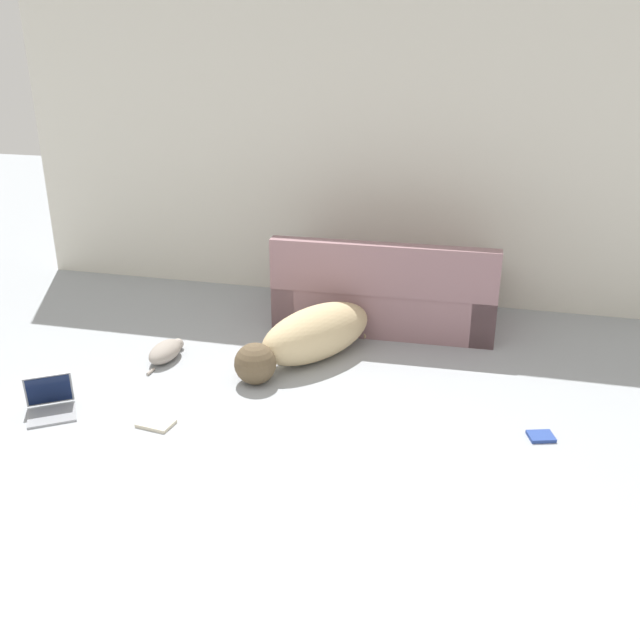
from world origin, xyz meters
name	(u,v)px	position (x,y,z in m)	size (l,w,h in m)	color
ground_plane	(211,533)	(0.00, 0.00, 0.00)	(20.00, 20.00, 0.00)	#999EA3
wall_back	(353,151)	(0.00, 3.70, 1.40)	(6.49, 0.06, 2.79)	beige
couch	(386,296)	(0.45, 3.03, 0.26)	(1.91, 0.90, 0.83)	gray
dog	(309,337)	(-0.02, 2.13, 0.21)	(1.03, 1.44, 0.43)	tan
cat	(166,351)	(-1.13, 1.88, 0.07)	(0.22, 0.55, 0.15)	gray
laptop_open	(50,400)	(-1.55, 0.94, 0.08)	(0.43, 0.43, 0.26)	gray
book_cream	(156,423)	(-0.76, 0.94, 0.01)	(0.25, 0.19, 0.02)	beige
book_blue	(541,436)	(1.72, 1.38, 0.01)	(0.19, 0.17, 0.02)	#28428E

